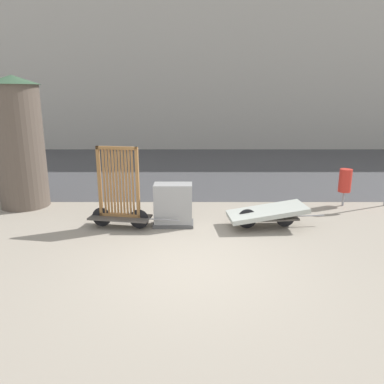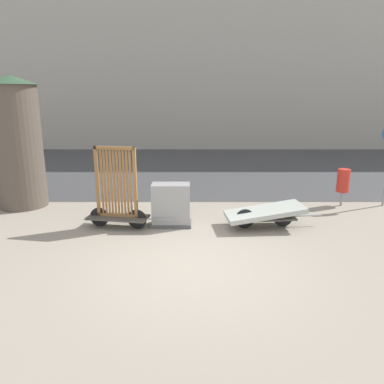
{
  "view_description": "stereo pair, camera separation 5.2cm",
  "coord_description": "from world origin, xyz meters",
  "px_view_note": "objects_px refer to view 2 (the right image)",
  "views": [
    {
      "loc": [
        -0.03,
        -6.24,
        3.08
      ],
      "look_at": [
        0.0,
        2.08,
        0.86
      ],
      "focal_mm": 35.0,
      "sensor_mm": 36.0,
      "label": 1
    },
    {
      "loc": [
        0.02,
        -6.24,
        3.08
      ],
      "look_at": [
        0.0,
        2.08,
        0.86
      ],
      "focal_mm": 35.0,
      "sensor_mm": 36.0,
      "label": 2
    }
  ],
  "objects_px": {
    "bike_cart_with_bedframe": "(118,199)",
    "utility_cabinet": "(172,207)",
    "trash_bin": "(344,181)",
    "advertising_column": "(18,142)",
    "bike_cart_with_mattress": "(266,213)"
  },
  "relations": [
    {
      "from": "bike_cart_with_mattress",
      "to": "bike_cart_with_bedframe",
      "type": "bearing_deg",
      "value": 174.0
    },
    {
      "from": "bike_cart_with_bedframe",
      "to": "advertising_column",
      "type": "height_order",
      "value": "advertising_column"
    },
    {
      "from": "trash_bin",
      "to": "bike_cart_with_mattress",
      "type": "bearing_deg",
      "value": -144.86
    },
    {
      "from": "bike_cart_with_mattress",
      "to": "trash_bin",
      "type": "xyz_separation_m",
      "value": [
        2.49,
        1.75,
        0.36
      ]
    },
    {
      "from": "utility_cabinet",
      "to": "bike_cart_with_bedframe",
      "type": "bearing_deg",
      "value": -173.69
    },
    {
      "from": "bike_cart_with_bedframe",
      "to": "utility_cabinet",
      "type": "relative_size",
      "value": 2.09
    },
    {
      "from": "bike_cart_with_mattress",
      "to": "trash_bin",
      "type": "bearing_deg",
      "value": 29.11
    },
    {
      "from": "utility_cabinet",
      "to": "trash_bin",
      "type": "relative_size",
      "value": 0.98
    },
    {
      "from": "bike_cart_with_bedframe",
      "to": "trash_bin",
      "type": "xyz_separation_m",
      "value": [
        5.92,
        1.75,
        0.02
      ]
    },
    {
      "from": "bike_cart_with_bedframe",
      "to": "trash_bin",
      "type": "height_order",
      "value": "bike_cart_with_bedframe"
    },
    {
      "from": "bike_cart_with_mattress",
      "to": "utility_cabinet",
      "type": "xyz_separation_m",
      "value": [
        -2.2,
        0.14,
        0.12
      ]
    },
    {
      "from": "trash_bin",
      "to": "advertising_column",
      "type": "distance_m",
      "value": 8.97
    },
    {
      "from": "bike_cart_with_bedframe",
      "to": "advertising_column",
      "type": "distance_m",
      "value": 3.63
    },
    {
      "from": "utility_cabinet",
      "to": "advertising_column",
      "type": "xyz_separation_m",
      "value": [
        -4.22,
        1.62,
        1.32
      ]
    },
    {
      "from": "trash_bin",
      "to": "advertising_column",
      "type": "xyz_separation_m",
      "value": [
        -8.91,
        -0.0,
        1.07
      ]
    }
  ]
}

